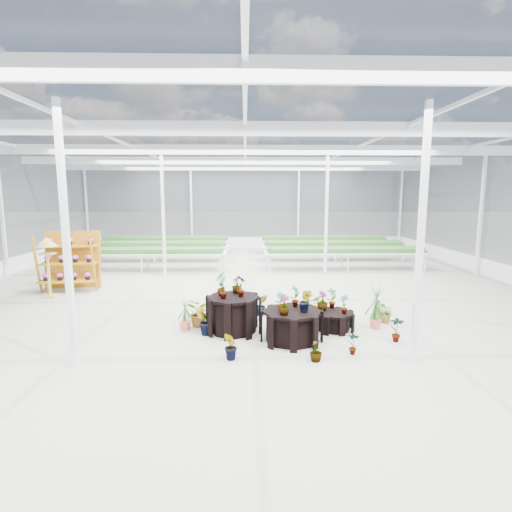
{
  "coord_description": "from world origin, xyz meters",
  "views": [
    {
      "loc": [
        -0.01,
        -10.71,
        2.97
      ],
      "look_at": [
        0.29,
        0.16,
        1.3
      ],
      "focal_mm": 28.0,
      "sensor_mm": 36.0,
      "label": 1
    }
  ],
  "objects_px": {
    "plinth_tall": "(234,314)",
    "shelf_rack": "(69,261)",
    "plinth_low": "(333,321)",
    "bird_table": "(48,268)",
    "plinth_mid": "(292,326)"
  },
  "relations": [
    {
      "from": "plinth_low",
      "to": "shelf_rack",
      "type": "relative_size",
      "value": 0.49
    },
    {
      "from": "plinth_tall",
      "to": "bird_table",
      "type": "relative_size",
      "value": 0.66
    },
    {
      "from": "bird_table",
      "to": "plinth_tall",
      "type": "bearing_deg",
      "value": -9.27
    },
    {
      "from": "plinth_tall",
      "to": "bird_table",
      "type": "distance_m",
      "value": 6.28
    },
    {
      "from": "plinth_mid",
      "to": "plinth_low",
      "type": "height_order",
      "value": "plinth_mid"
    },
    {
      "from": "shelf_rack",
      "to": "plinth_low",
      "type": "bearing_deg",
      "value": -32.7
    },
    {
      "from": "plinth_tall",
      "to": "plinth_low",
      "type": "relative_size",
      "value": 1.29
    },
    {
      "from": "plinth_tall",
      "to": "shelf_rack",
      "type": "relative_size",
      "value": 0.64
    },
    {
      "from": "plinth_mid",
      "to": "plinth_low",
      "type": "bearing_deg",
      "value": 34.99
    },
    {
      "from": "plinth_tall",
      "to": "plinth_low",
      "type": "height_order",
      "value": "plinth_tall"
    },
    {
      "from": "plinth_low",
      "to": "bird_table",
      "type": "relative_size",
      "value": 0.51
    },
    {
      "from": "shelf_rack",
      "to": "bird_table",
      "type": "height_order",
      "value": "shelf_rack"
    },
    {
      "from": "plinth_tall",
      "to": "shelf_rack",
      "type": "distance_m",
      "value": 6.6
    },
    {
      "from": "plinth_low",
      "to": "shelf_rack",
      "type": "distance_m",
      "value": 8.41
    },
    {
      "from": "plinth_low",
      "to": "shelf_rack",
      "type": "bearing_deg",
      "value": 152.32
    }
  ]
}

